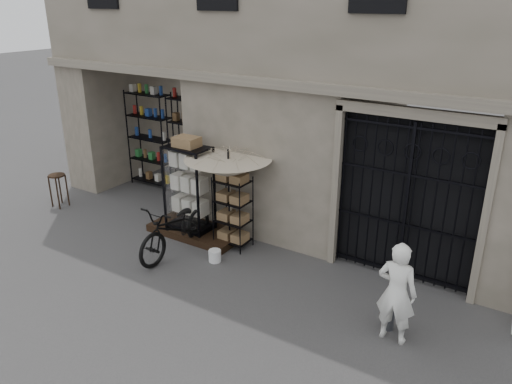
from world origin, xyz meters
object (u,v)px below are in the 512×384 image
Objects in this scene: white_bucket at (215,256)px; wooden_stool at (59,190)px; shopkeeper at (391,338)px; market_umbrella at (228,163)px; steel_bollard at (391,308)px; bicycle at (178,252)px; display_cabinet at (189,193)px; wire_rack at (233,213)px.

wooden_stool reaches higher than white_bucket.
white_bucket is 0.15× the size of shopkeeper.
market_umbrella is at bearing -17.19° from shopkeeper.
wooden_stool is at bearing 178.00° from white_bucket.
shopkeeper is at bearing -61.83° from steel_bollard.
bicycle is 4.31m from steel_bollard.
display_cabinet is 4.72m from steel_bollard.
wire_rack is 1.99× the size of steel_bollard.
steel_bollard is at bearing -27.95° from wire_rack.
wooden_stool is at bearing -172.93° from market_umbrella.
bicycle is at bearing -172.67° from white_bucket.
wooden_stool is at bearing 173.99° from wire_rack.
market_umbrella is at bearing -17.68° from display_cabinet.
shopkeeper is (3.64, -1.16, -0.72)m from wire_rack.
wire_rack is 4.71m from wooden_stool.
display_cabinet reaches higher than white_bucket.
market_umbrella reaches higher than wooden_stool.
market_umbrella is at bearing 51.21° from bicycle.
wire_rack reaches higher than white_bucket.
wooden_stool is (-4.67, -0.55, -0.30)m from wire_rack.
market_umbrella is 1.78m from white_bucket.
shopkeeper is at bearing -30.32° from wire_rack.
display_cabinet reaches higher than steel_bollard.
white_bucket is 0.30× the size of wooden_stool.
white_bucket is at bearing 175.82° from steel_bollard.
bicycle is at bearing -145.36° from wire_rack.
shopkeeper is at bearing -4.20° from wooden_stool.
wire_rack is 0.94× the size of shopkeeper.
display_cabinet reaches higher than bicycle.
white_bucket is at bearing 6.44° from bicycle.
wire_rack is 6.21× the size of white_bucket.
market_umbrella is 3.25× the size of steel_bollard.
shopkeeper is (3.58, -0.45, -0.11)m from white_bucket.
wire_rack reaches higher than bicycle.
market_umbrella reaches higher than bicycle.
shopkeeper is at bearing -35.41° from display_cabinet.
display_cabinet is 4.91m from shopkeeper.
shopkeeper is at bearing -17.47° from market_umbrella.
bicycle is at bearing -4.15° from shopkeeper.
market_umbrella is at bearing 164.85° from steel_bollard.
shopkeeper is (4.69, -1.10, -0.95)m from display_cabinet.
white_bucket is at bearing -76.98° from market_umbrella.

